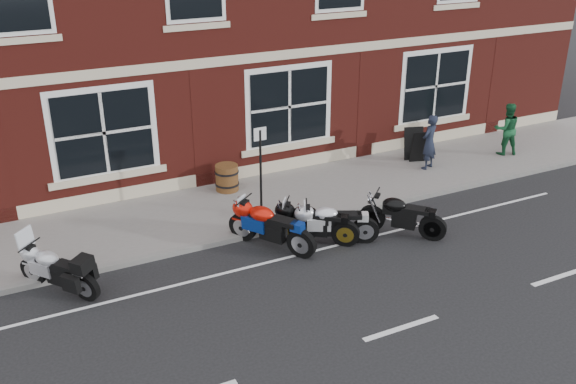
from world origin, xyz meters
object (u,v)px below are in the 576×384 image
moto_sport_red (270,224)px  moto_sport_black (313,221)px  pedestrian_right (507,129)px  parking_sign (261,165)px  pedestrian_left (429,142)px  a_board_sign (417,145)px  moto_naked_black (401,213)px  moto_touring_silver (57,267)px  barrel_planter (227,178)px  moto_sport_silver (332,221)px

moto_sport_red → moto_sport_black: moto_sport_red is taller
pedestrian_right → parking_sign: bearing=23.9°
pedestrian_left → pedestrian_right: pedestrian_right is taller
parking_sign → moto_sport_red: bearing=-107.3°
moto_sport_red → parking_sign: bearing=41.1°
moto_sport_black → a_board_sign: a_board_sign is taller
pedestrian_right → moto_naked_black: bearing=45.3°
moto_sport_black → pedestrian_right: (7.76, 2.17, 0.38)m
pedestrian_left → a_board_sign: pedestrian_left is taller
moto_touring_silver → a_board_sign: size_ratio=1.67×
a_board_sign → barrel_planter: a_board_sign is taller
moto_naked_black → barrel_planter: size_ratio=2.31×
moto_touring_silver → parking_sign: size_ratio=0.74×
pedestrian_left → a_board_sign: size_ratio=1.62×
moto_touring_silver → moto_sport_silver: bearing=-43.9°
moto_touring_silver → moto_sport_black: 5.45m
moto_sport_silver → a_board_sign: 5.59m
moto_touring_silver → moto_sport_black: (5.43, -0.46, 0.01)m
moto_naked_black → pedestrian_left: bearing=2.1°
moto_naked_black → pedestrian_right: bearing=-16.1°
moto_naked_black → parking_sign: 3.44m
pedestrian_left → parking_sign: size_ratio=0.71×
moto_sport_red → pedestrian_right: pedestrian_right is taller
pedestrian_left → moto_naked_black: bearing=20.1°
moto_touring_silver → parking_sign: 5.10m
pedestrian_left → pedestrian_right: bearing=154.7°
moto_sport_red → moto_naked_black: (2.95, -0.75, -0.04)m
moto_sport_black → moto_sport_silver: (0.38, -0.20, -0.00)m
moto_touring_silver → pedestrian_left: bearing=-27.6°
moto_sport_silver → parking_sign: parking_sign is taller
moto_touring_silver → pedestrian_right: size_ratio=1.03×
moto_naked_black → pedestrian_right: pedestrian_right is taller
moto_naked_black → barrel_planter: (-2.72, 3.92, -0.06)m
moto_sport_silver → barrel_planter: (-1.11, 3.56, -0.06)m
parking_sign → barrel_planter: bearing=95.7°
pedestrian_left → pedestrian_right: size_ratio=1.00×
moto_touring_silver → pedestrian_left: 10.55m
moto_sport_black → barrel_planter: moto_sport_black is taller
barrel_planter → a_board_sign: bearing=-4.7°
moto_sport_black → moto_sport_red: bearing=117.5°
moto_sport_black → pedestrian_left: (4.96, 2.26, 0.38)m
moto_sport_red → a_board_sign: a_board_sign is taller
moto_sport_black → a_board_sign: 5.81m
a_board_sign → moto_touring_silver: bearing=-150.1°
moto_sport_silver → barrel_planter: 3.73m
moto_naked_black → a_board_sign: size_ratio=1.66×
moto_sport_black → pedestrian_right: 8.07m
moto_sport_silver → moto_naked_black: 1.65m
moto_sport_red → moto_naked_black: 3.04m
barrel_planter → moto_naked_black: bearing=-55.2°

